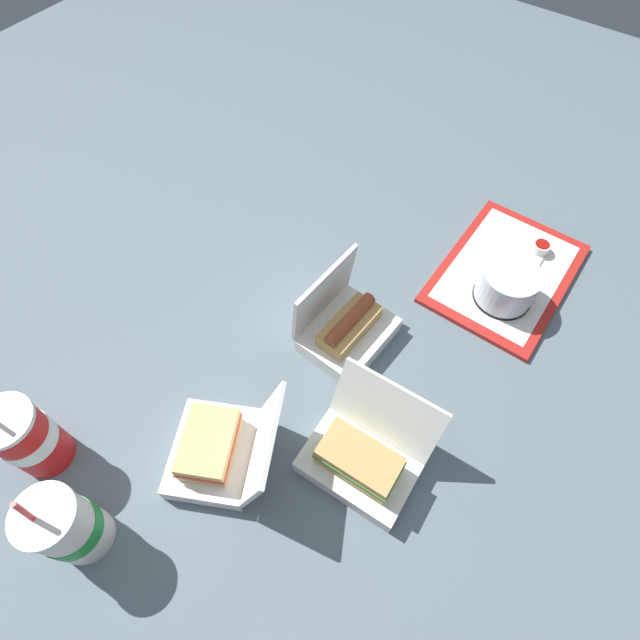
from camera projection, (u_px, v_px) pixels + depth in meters
ground_plane at (316, 348)px, 1.03m from camera, size 3.20×3.20×0.00m
food_tray at (505, 273)px, 1.13m from camera, size 0.37×0.26×0.01m
cake_container at (507, 286)px, 1.05m from camera, size 0.12×0.12×0.08m
ketchup_cup at (541, 247)px, 1.14m from camera, size 0.04×0.04×0.02m
napkin_stack at (484, 265)px, 1.13m from camera, size 0.11×0.11×0.00m
plastic_fork at (537, 265)px, 1.13m from camera, size 0.11×0.02×0.00m
clamshell_hotdog_front at (346, 327)px, 1.01m from camera, size 0.19×0.16×0.18m
clamshell_sandwich_left at (217, 449)px, 0.87m from camera, size 0.24×0.25×0.17m
clamshell_sandwich_back at (361, 459)px, 0.86m from camera, size 0.19×0.20×0.15m
soda_cup_left at (67, 527)px, 0.76m from camera, size 0.10×0.10×0.23m
soda_cup_center at (27, 438)px, 0.84m from camera, size 0.10×0.10×0.23m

